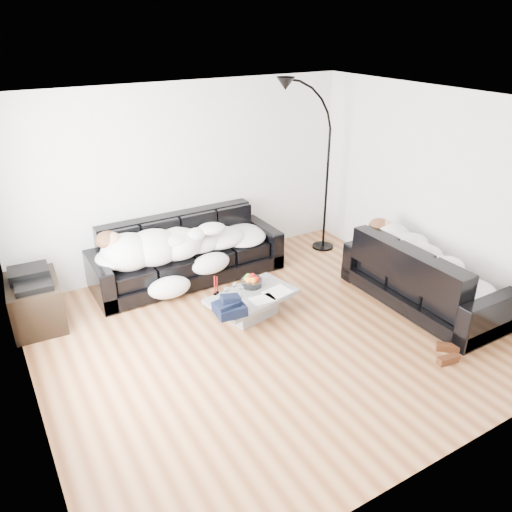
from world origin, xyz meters
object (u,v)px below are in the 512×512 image
sleeper_back (188,237)px  wine_glass_b (227,293)px  shoes (448,354)px  floor_lamp (327,177)px  sofa_back (187,250)px  stereo (30,277)px  wine_glass_a (235,288)px  av_cabinet (36,303)px  sleeper_right (426,259)px  wine_glass_c (241,291)px  candle_right (217,285)px  sofa_right (424,274)px  candle_left (215,286)px  fruit_bowl (252,280)px  coffee_table (252,305)px

sleeper_back → wine_glass_b: (-0.05, -1.23, -0.25)m
wine_glass_b → shoes: bearing=-46.6°
shoes → floor_lamp: bearing=99.6°
sofa_back → stereo: size_ratio=5.96×
sleeper_back → stereo: size_ratio=5.04×
wine_glass_a → shoes: (1.59, -1.91, -0.34)m
sleeper_back → av_cabinet: sleeper_back is taller
sofa_back → sleeper_right: same height
wine_glass_c → stereo: 2.44m
sleeper_back → candle_right: size_ratio=10.05×
sofa_back → sofa_right: 3.13m
sofa_right → av_cabinet: bearing=65.1°
sleeper_right → wine_glass_a: size_ratio=11.64×
wine_glass_c → floor_lamp: size_ratio=0.07×
wine_glass_b → floor_lamp: (2.32, 1.15, 0.76)m
shoes → av_cabinet: 4.74m
sofa_back → candle_left: sofa_back is taller
sleeper_back → fruit_bowl: size_ratio=8.66×
fruit_bowl → candle_left: candle_left is taller
sleeper_back → candle_left: (-0.12, -1.05, -0.21)m
coffee_table → wine_glass_a: size_ratio=6.90×
wine_glass_a → wine_glass_c: 0.11m
fruit_bowl → wine_glass_c: bearing=-145.2°
sofa_right → wine_glass_a: sofa_right is taller
sleeper_right → floor_lamp: floor_lamp is taller
sofa_back → candle_right: size_ratio=11.88×
candle_right → stereo: stereo is taller
sofa_back → shoes: sofa_back is taller
fruit_bowl → shoes: (1.31, -1.97, -0.34)m
av_cabinet → floor_lamp: size_ratio=0.36×
stereo → fruit_bowl: bearing=-19.5°
candle_right → stereo: (-1.94, 0.92, 0.21)m
wine_glass_c → candle_left: candle_left is taller
candle_right → sofa_back: bearing=85.8°
sleeper_back → sleeper_right: (2.28, -2.10, -0.00)m
coffee_table → av_cabinet: size_ratio=1.28×
wine_glass_b → candle_left: candle_left is taller
stereo → candle_left: bearing=-23.5°
sleeper_right → coffee_table: size_ratio=1.69×
sleeper_right → candle_right: sleeper_right is taller
sleeper_back → floor_lamp: (2.27, -0.08, 0.51)m
wine_glass_a → floor_lamp: 2.55m
sofa_right → floor_lamp: bearing=0.2°
floor_lamp → sofa_right: bearing=-68.9°
fruit_bowl → stereo: bearing=157.7°
sofa_back → wine_glass_b: sofa_back is taller
sofa_back → shoes: (1.68, -3.11, -0.38)m
fruit_bowl → wine_glass_a: bearing=-166.8°
sofa_back → fruit_bowl: size_ratio=10.23×
sofa_right → wine_glass_c: size_ratio=13.01×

